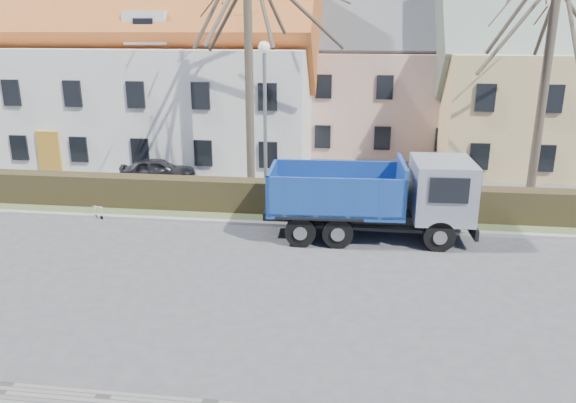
# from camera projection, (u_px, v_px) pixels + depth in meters

# --- Properties ---
(ground) EXTENTS (120.00, 120.00, 0.00)m
(ground) POSITION_uv_depth(u_px,v_px,m) (262.00, 277.00, 17.10)
(ground) COLOR #434346
(curb_far) EXTENTS (80.00, 0.30, 0.12)m
(curb_far) POSITION_uv_depth(u_px,v_px,m) (283.00, 224.00, 21.43)
(curb_far) COLOR gray
(curb_far) RESTS_ON ground
(grass_strip) EXTENTS (80.00, 3.00, 0.10)m
(grass_strip) POSITION_uv_depth(u_px,v_px,m) (289.00, 211.00, 22.95)
(grass_strip) COLOR #45532F
(grass_strip) RESTS_ON ground
(hedge) EXTENTS (60.00, 0.90, 1.30)m
(hedge) POSITION_uv_depth(u_px,v_px,m) (288.00, 199.00, 22.58)
(hedge) COLOR #2D2616
(hedge) RESTS_ON ground
(building_white) EXTENTS (26.80, 10.80, 9.50)m
(building_white) POSITION_uv_depth(u_px,v_px,m) (88.00, 72.00, 32.41)
(building_white) COLOR silver
(building_white) RESTS_ON ground
(building_pink) EXTENTS (10.80, 8.80, 8.00)m
(building_pink) POSITION_uv_depth(u_px,v_px,m) (383.00, 82.00, 34.30)
(building_pink) COLOR #CCA090
(building_pink) RESTS_ON ground
(tree_1) EXTENTS (9.20, 9.20, 12.65)m
(tree_1) POSITION_uv_depth(u_px,v_px,m) (249.00, 50.00, 23.48)
(tree_1) COLOR #443A2F
(tree_1) RESTS_ON ground
(tree_2) EXTENTS (8.00, 8.00, 11.00)m
(tree_2) POSITION_uv_depth(u_px,v_px,m) (546.00, 73.00, 22.23)
(tree_2) COLOR #443A2F
(tree_2) RESTS_ON ground
(dump_truck) EXTENTS (7.59, 3.10, 2.99)m
(dump_truck) POSITION_uv_depth(u_px,v_px,m) (363.00, 197.00, 19.94)
(dump_truck) COLOR navy
(dump_truck) RESTS_ON ground
(streetlight) EXTENTS (0.53, 0.53, 6.84)m
(streetlight) POSITION_uv_depth(u_px,v_px,m) (265.00, 126.00, 22.82)
(streetlight) COLOR gray
(streetlight) RESTS_ON ground
(cart_frame) EXTENTS (0.71, 0.50, 0.59)m
(cart_frame) POSITION_uv_depth(u_px,v_px,m) (94.00, 211.00, 22.19)
(cart_frame) COLOR silver
(cart_frame) RESTS_ON ground
(parked_car_a) EXTENTS (3.84, 2.34, 1.22)m
(parked_car_a) POSITION_uv_depth(u_px,v_px,m) (158.00, 170.00, 27.18)
(parked_car_a) COLOR black
(parked_car_a) RESTS_ON ground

